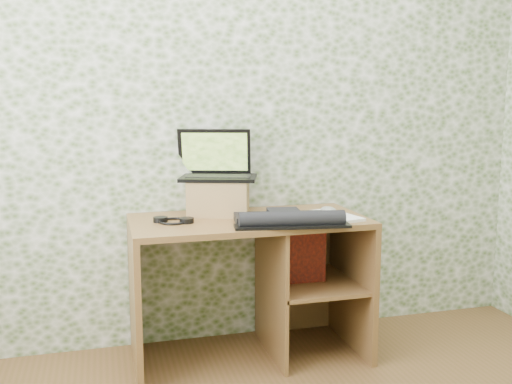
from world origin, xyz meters
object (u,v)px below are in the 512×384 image
object	(u,v)px
laptop	(217,167)
notepad	(329,216)
keyboard	(287,219)
desk	(262,266)
riser	(219,197)

from	to	relation	value
laptop	notepad	xyz separation A→B (m)	(0.53, -0.29, -0.24)
keyboard	notepad	world-z (taller)	keyboard
notepad	keyboard	bearing A→B (deg)	-173.80
keyboard	notepad	bearing A→B (deg)	27.48
desk	laptop	bearing A→B (deg)	142.21
riser	notepad	distance (m)	0.59
desk	notepad	bearing A→B (deg)	-21.71
desk	laptop	distance (m)	0.58
notepad	laptop	bearing A→B (deg)	138.63
keyboard	laptop	bearing A→B (deg)	134.47
desk	notepad	distance (m)	0.45
riser	notepad	world-z (taller)	riser
desk	keyboard	size ratio (longest dim) A/B	2.13
riser	keyboard	distance (m)	0.44
riser	notepad	bearing A→B (deg)	-24.88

